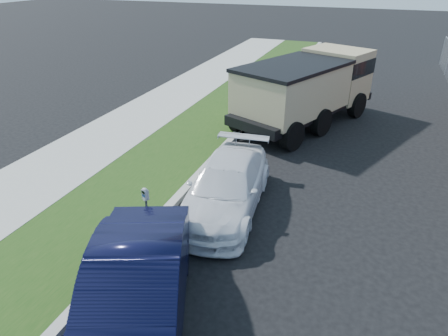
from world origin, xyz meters
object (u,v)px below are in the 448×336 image
(parking_meter, at_px, (146,200))
(dump_truck, at_px, (309,86))
(white_wagon, at_px, (227,186))
(navy_sedan, at_px, (135,294))

(parking_meter, height_order, dump_truck, dump_truck)
(white_wagon, xyz_separation_m, navy_sedan, (-0.10, -4.36, 0.12))
(white_wagon, height_order, navy_sedan, navy_sedan)
(parking_meter, height_order, white_wagon, white_wagon)
(dump_truck, bearing_deg, navy_sedan, -71.32)
(parking_meter, distance_m, white_wagon, 2.28)
(dump_truck, bearing_deg, white_wagon, -73.14)
(parking_meter, distance_m, navy_sedan, 2.88)
(parking_meter, bearing_deg, white_wagon, 73.50)
(navy_sedan, relative_size, dump_truck, 0.65)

